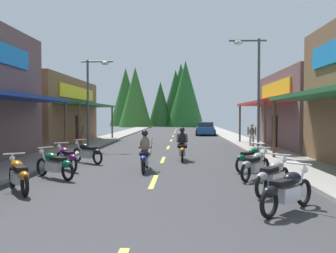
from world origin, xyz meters
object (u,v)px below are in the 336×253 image
pedestrian_by_shop (80,133)px  parked_car_curbside (205,129)px  motorcycle_parked_right_2 (255,164)px  rider_cruising_lead (145,154)px  pedestrian_browsing (252,134)px  motorcycle_parked_left_2 (55,164)px  motorcycle_parked_left_1 (18,174)px  streetlamp_right (253,80)px  motorcycle_parked_right_1 (273,176)px  motorcycle_parked_right_0 (287,190)px  streetlamp_left (93,90)px  rider_cruising_trailing (182,147)px  motorcycle_parked_left_3 (66,157)px  motorcycle_parked_right_3 (251,158)px  motorcycle_parked_left_4 (87,152)px

pedestrian_by_shop → parked_car_curbside: pedestrian_by_shop is taller
parked_car_curbside → motorcycle_parked_right_2: bearing=-177.1°
rider_cruising_lead → pedestrian_browsing: pedestrian_browsing is taller
motorcycle_parked_right_2 → parked_car_curbside: parked_car_curbside is taller
motorcycle_parked_right_2 → rider_cruising_lead: 4.16m
motorcycle_parked_left_2 → pedestrian_browsing: 14.68m
motorcycle_parked_left_1 → streetlamp_right: bearing=-77.4°
motorcycle_parked_left_1 → pedestrian_by_shop: 14.89m
streetlamp_right → motorcycle_parked_right_1: streetlamp_right is taller
pedestrian_by_shop → rider_cruising_lead: bearing=-160.1°
motorcycle_parked_right_0 → streetlamp_right: bearing=37.3°
streetlamp_left → rider_cruising_trailing: 8.47m
rider_cruising_trailing → parked_car_curbside: 21.71m
rider_cruising_lead → pedestrian_by_shop: bearing=26.7°
motorcycle_parked_left_3 → rider_cruising_lead: (3.09, -0.16, 0.17)m
motorcycle_parked_right_0 → parked_car_curbside: (0.21, 30.39, 0.20)m
motorcycle_parked_right_0 → streetlamp_left: bearing=73.6°
pedestrian_by_shop → motorcycle_parked_right_3: bearing=-145.2°
rider_cruising_lead → rider_cruising_trailing: same height
motorcycle_parked_right_3 → pedestrian_browsing: (1.93, 9.74, 0.42)m
motorcycle_parked_right_3 → motorcycle_parked_left_1: size_ratio=0.95×
streetlamp_left → pedestrian_by_shop: size_ratio=3.46×
streetlamp_left → rider_cruising_lead: (4.20, -8.74, -3.03)m
motorcycle_parked_left_1 → parked_car_curbside: size_ratio=0.40×
rider_cruising_lead → pedestrian_browsing: bearing=-31.8°
motorcycle_parked_left_2 → pedestrian_browsing: pedestrian_browsing is taller
motorcycle_parked_right_0 → rider_cruising_trailing: 9.12m
motorcycle_parked_left_3 → motorcycle_parked_left_4: 1.97m
pedestrian_by_shop → motorcycle_parked_left_4: bearing=-169.4°
streetlamp_right → motorcycle_parked_right_3: bearing=-101.9°
motorcycle_parked_left_2 → motorcycle_parked_left_3: bearing=-46.0°
pedestrian_by_shop → motorcycle_parked_right_0: bearing=-158.1°
streetlamp_right → rider_cruising_lead: (-5.23, -5.85, -3.38)m
rider_cruising_trailing → pedestrian_browsing: size_ratio=1.36×
streetlamp_right → motorcycle_parked_left_1: 13.29m
parked_car_curbside → streetlamp_right: bearing=-173.0°
motorcycle_parked_right_3 → motorcycle_parked_left_1: bearing=160.9°
motorcycle_parked_left_1 → motorcycle_parked_left_4: same height
motorcycle_parked_right_0 → motorcycle_parked_right_1: same height
streetlamp_left → motorcycle_parked_left_3: size_ratio=3.21×
parked_car_curbside → motorcycle_parked_left_3: bearing=167.1°
motorcycle_parked_right_1 → motorcycle_parked_left_4: same height
motorcycle_parked_left_4 → pedestrian_browsing: 11.77m
motorcycle_parked_left_3 → streetlamp_left: bearing=-30.9°
streetlamp_left → parked_car_curbside: 18.18m
pedestrian_by_shop → pedestrian_browsing: 11.65m
motorcycle_parked_left_2 → motorcycle_parked_left_1: bearing=120.1°
motorcycle_parked_left_4 → rider_cruising_trailing: size_ratio=0.80×
motorcycle_parked_left_2 → parked_car_curbside: 27.34m
rider_cruising_lead → streetlamp_right: bearing=-42.7°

